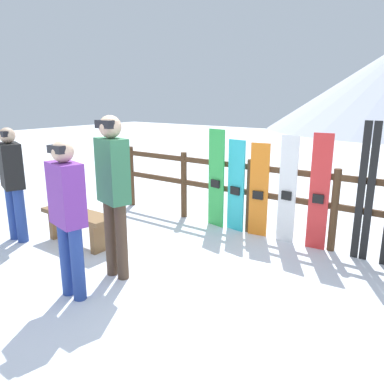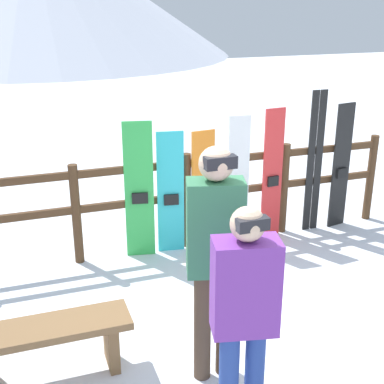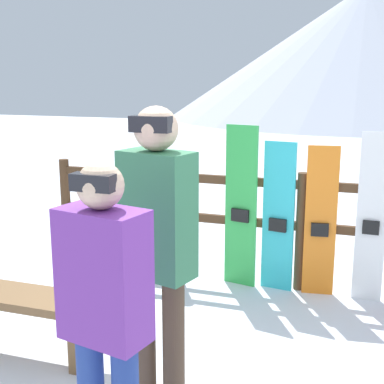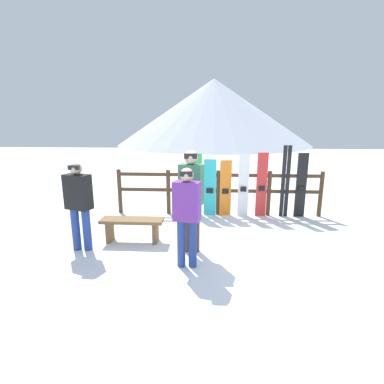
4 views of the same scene
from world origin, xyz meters
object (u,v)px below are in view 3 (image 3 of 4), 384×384
Objects in this scene: person_plaid_green at (158,241)px; snowboard_orange at (320,222)px; snowboard_green at (241,207)px; snowboard_cyan at (278,217)px; snowboard_white at (371,219)px; bench at (27,311)px; person_purple at (105,307)px.

person_plaid_green is 1.32× the size of snowboard_orange.
person_plaid_green is 2.29m from snowboard_orange.
snowboard_green is 1.11× the size of snowboard_orange.
snowboard_orange is (0.73, -0.00, -0.08)m from snowboard_green.
snowboard_cyan is (0.32, 2.14, -0.39)m from person_plaid_green.
snowboard_green reaches higher than snowboard_orange.
person_plaid_green reaches higher than snowboard_white.
snowboard_orange is at bearing -0.01° from snowboard_green.
snowboard_green is at bearing 180.00° from snowboard_white.
snowboard_white is (2.29, 1.78, 0.41)m from bench.
snowboard_orange is (0.70, 2.14, -0.40)m from person_plaid_green.
snowboard_white is at bearing 0.02° from snowboard_orange.
person_purple is at bearing -92.75° from person_plaid_green.
snowboard_green is 1.02× the size of snowboard_white.
snowboard_cyan is (0.35, 2.72, -0.25)m from person_purple.
snowboard_green reaches higher than snowboard_white.
bench is at bearing -142.20° from snowboard_white.
snowboard_white is (0.81, 0.00, 0.06)m from snowboard_cyan.
person_plaid_green is at bearing -108.08° from snowboard_orange.
snowboard_orange is (0.73, 2.72, -0.26)m from person_purple.
snowboard_cyan is at bearing -0.02° from snowboard_green.
snowboard_orange is at bearing 75.03° from person_purple.
snowboard_orange is (1.86, 1.78, 0.35)m from bench.
bench is at bearing 140.23° from person_purple.
bench is 2.59m from snowboard_orange.
person_plaid_green is 2.20m from snowboard_cyan.
person_purple is 1.16× the size of snowboard_cyan.
snowboard_cyan is (0.35, -0.00, -0.07)m from snowboard_green.
bench is 0.74× the size of person_purple.
person_plaid_green is at bearing -98.49° from snowboard_cyan.
snowboard_green is at bearing 57.61° from bench.
snowboard_orange reaches higher than bench.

